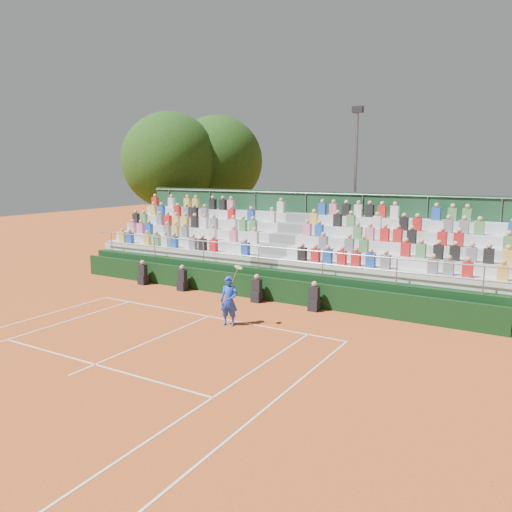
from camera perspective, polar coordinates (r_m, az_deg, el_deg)
The scene contains 8 objects.
ground at distance 19.06m, azimuth -5.42°, elevation -6.89°, with size 90.00×90.00×0.00m, color #C35320.
courtside_wall at distance 21.51m, azimuth -0.41°, elevation -3.53°, with size 20.00×0.15×1.00m, color black.
line_officials at distance 21.92m, azimuth -4.27°, elevation -3.37°, with size 9.41×0.40×1.19m.
grandstand at distance 24.15m, azimuth 3.56°, elevation -0.64°, with size 20.00×5.20×4.40m.
tennis_player at distance 17.73m, azimuth -3.09°, elevation -5.15°, with size 0.90×0.58×2.22m.
tree_west at distance 34.39m, azimuth -9.79°, elevation 10.67°, with size 6.41×6.41×9.27m.
tree_east at distance 36.00m, azimuth -4.43°, elevation 10.74°, with size 6.35×6.35×9.24m.
floodlight_mast at distance 28.60m, azimuth 11.30°, elevation 8.95°, with size 0.60×0.25×8.88m.
Camera 1 is at (10.81, -14.72, 5.48)m, focal length 35.00 mm.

